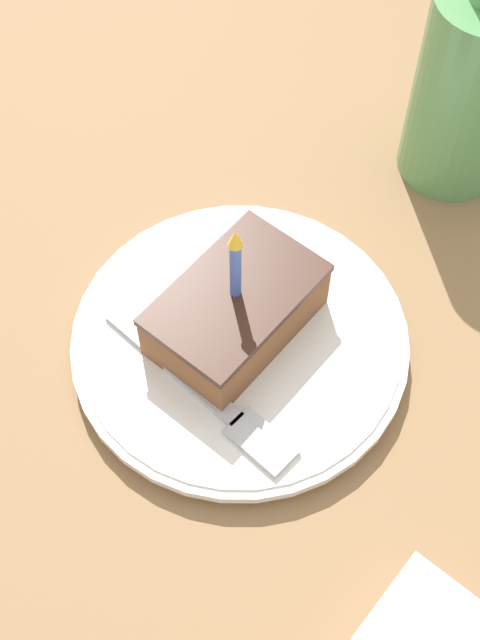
# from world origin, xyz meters

# --- Properties ---
(ground_plane) EXTENTS (2.40, 2.40, 0.04)m
(ground_plane) POSITION_xyz_m (0.00, 0.00, -0.02)
(ground_plane) COLOR olive
(ground_plane) RESTS_ON ground
(plate) EXTENTS (0.23, 0.23, 0.02)m
(plate) POSITION_xyz_m (-0.02, 0.03, 0.01)
(plate) COLOR white
(plate) RESTS_ON ground_plane
(cake_slice) EXTENTS (0.07, 0.11, 0.11)m
(cake_slice) POSITION_xyz_m (-0.01, 0.02, 0.04)
(cake_slice) COLOR brown
(cake_slice) RESTS_ON plate
(fork) EXTENTS (0.17, 0.03, 0.00)m
(fork) POSITION_xyz_m (-0.03, 0.07, 0.02)
(fork) COLOR #B2B2B7
(fork) RESTS_ON plate
(bottle) EXTENTS (0.08, 0.08, 0.21)m
(bottle) POSITION_xyz_m (-0.04, -0.21, 0.09)
(bottle) COLOR #599959
(bottle) RESTS_ON ground_plane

